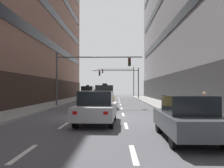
# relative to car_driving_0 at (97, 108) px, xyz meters

# --- Properties ---
(ground_plane) EXTENTS (120.00, 120.00, 0.00)m
(ground_plane) POSITION_rel_car_driving_0_xyz_m (-0.05, 2.35, -0.85)
(ground_plane) COLOR #515156
(sidewalk_left) EXTENTS (2.99, 80.00, 0.14)m
(sidewalk_left) POSITION_rel_car_driving_0_xyz_m (-6.26, 2.35, -0.78)
(sidewalk_left) COLOR gray
(sidewalk_left) RESTS_ON ground
(sidewalk_right) EXTENTS (2.99, 80.00, 0.14)m
(sidewalk_right) POSITION_rel_car_driving_0_xyz_m (6.17, 2.35, -0.78)
(sidewalk_right) COLOR gray
(sidewalk_right) RESTS_ON ground
(lane_stripe_l1_s2) EXTENTS (0.16, 2.00, 0.01)m
(lane_stripe_l1_s2) POSITION_rel_car_driving_0_xyz_m (-1.62, -5.65, -0.85)
(lane_stripe_l1_s2) COLOR silver
(lane_stripe_l1_s2) RESTS_ON ground
(lane_stripe_l1_s3) EXTENTS (0.16, 2.00, 0.01)m
(lane_stripe_l1_s3) POSITION_rel_car_driving_0_xyz_m (-1.62, -0.65, -0.85)
(lane_stripe_l1_s3) COLOR silver
(lane_stripe_l1_s3) RESTS_ON ground
(lane_stripe_l1_s4) EXTENTS (0.16, 2.00, 0.01)m
(lane_stripe_l1_s4) POSITION_rel_car_driving_0_xyz_m (-1.62, 4.35, -0.85)
(lane_stripe_l1_s4) COLOR silver
(lane_stripe_l1_s4) RESTS_ON ground
(lane_stripe_l1_s5) EXTENTS (0.16, 2.00, 0.01)m
(lane_stripe_l1_s5) POSITION_rel_car_driving_0_xyz_m (-1.62, 9.35, -0.85)
(lane_stripe_l1_s5) COLOR silver
(lane_stripe_l1_s5) RESTS_ON ground
(lane_stripe_l1_s6) EXTENTS (0.16, 2.00, 0.01)m
(lane_stripe_l1_s6) POSITION_rel_car_driving_0_xyz_m (-1.62, 14.35, -0.85)
(lane_stripe_l1_s6) COLOR silver
(lane_stripe_l1_s6) RESTS_ON ground
(lane_stripe_l1_s7) EXTENTS (0.16, 2.00, 0.01)m
(lane_stripe_l1_s7) POSITION_rel_car_driving_0_xyz_m (-1.62, 19.35, -0.85)
(lane_stripe_l1_s7) COLOR silver
(lane_stripe_l1_s7) RESTS_ON ground
(lane_stripe_l1_s8) EXTENTS (0.16, 2.00, 0.01)m
(lane_stripe_l1_s8) POSITION_rel_car_driving_0_xyz_m (-1.62, 24.35, -0.85)
(lane_stripe_l1_s8) COLOR silver
(lane_stripe_l1_s8) RESTS_ON ground
(lane_stripe_l1_s9) EXTENTS (0.16, 2.00, 0.01)m
(lane_stripe_l1_s9) POSITION_rel_car_driving_0_xyz_m (-1.62, 29.35, -0.85)
(lane_stripe_l1_s9) COLOR silver
(lane_stripe_l1_s9) RESTS_ON ground
(lane_stripe_l1_s10) EXTENTS (0.16, 2.00, 0.01)m
(lane_stripe_l1_s10) POSITION_rel_car_driving_0_xyz_m (-1.62, 34.35, -0.85)
(lane_stripe_l1_s10) COLOR silver
(lane_stripe_l1_s10) RESTS_ON ground
(lane_stripe_l2_s2) EXTENTS (0.16, 2.00, 0.01)m
(lane_stripe_l2_s2) POSITION_rel_car_driving_0_xyz_m (1.53, -5.65, -0.85)
(lane_stripe_l2_s2) COLOR silver
(lane_stripe_l2_s2) RESTS_ON ground
(lane_stripe_l2_s3) EXTENTS (0.16, 2.00, 0.01)m
(lane_stripe_l2_s3) POSITION_rel_car_driving_0_xyz_m (1.53, -0.65, -0.85)
(lane_stripe_l2_s3) COLOR silver
(lane_stripe_l2_s3) RESTS_ON ground
(lane_stripe_l2_s4) EXTENTS (0.16, 2.00, 0.01)m
(lane_stripe_l2_s4) POSITION_rel_car_driving_0_xyz_m (1.53, 4.35, -0.85)
(lane_stripe_l2_s4) COLOR silver
(lane_stripe_l2_s4) RESTS_ON ground
(lane_stripe_l2_s5) EXTENTS (0.16, 2.00, 0.01)m
(lane_stripe_l2_s5) POSITION_rel_car_driving_0_xyz_m (1.53, 9.35, -0.85)
(lane_stripe_l2_s5) COLOR silver
(lane_stripe_l2_s5) RESTS_ON ground
(lane_stripe_l2_s6) EXTENTS (0.16, 2.00, 0.01)m
(lane_stripe_l2_s6) POSITION_rel_car_driving_0_xyz_m (1.53, 14.35, -0.85)
(lane_stripe_l2_s6) COLOR silver
(lane_stripe_l2_s6) RESTS_ON ground
(lane_stripe_l2_s7) EXTENTS (0.16, 2.00, 0.01)m
(lane_stripe_l2_s7) POSITION_rel_car_driving_0_xyz_m (1.53, 19.35, -0.85)
(lane_stripe_l2_s7) COLOR silver
(lane_stripe_l2_s7) RESTS_ON ground
(lane_stripe_l2_s8) EXTENTS (0.16, 2.00, 0.01)m
(lane_stripe_l2_s8) POSITION_rel_car_driving_0_xyz_m (1.53, 24.35, -0.85)
(lane_stripe_l2_s8) COLOR silver
(lane_stripe_l2_s8) RESTS_ON ground
(lane_stripe_l2_s9) EXTENTS (0.16, 2.00, 0.01)m
(lane_stripe_l2_s9) POSITION_rel_car_driving_0_xyz_m (1.53, 29.35, -0.85)
(lane_stripe_l2_s9) COLOR silver
(lane_stripe_l2_s9) RESTS_ON ground
(lane_stripe_l2_s10) EXTENTS (0.16, 2.00, 0.01)m
(lane_stripe_l2_s10) POSITION_rel_car_driving_0_xyz_m (1.53, 34.35, -0.85)
(lane_stripe_l2_s10) COLOR silver
(lane_stripe_l2_s10) RESTS_ON ground
(car_driving_0) EXTENTS (2.14, 4.70, 1.73)m
(car_driving_0) POSITION_rel_car_driving_0_xyz_m (0.00, 0.00, 0.00)
(car_driving_0) COLOR black
(car_driving_0) RESTS_ON ground
(taxi_driving_1) EXTENTS (1.94, 4.59, 2.40)m
(taxi_driving_1) POSITION_rel_car_driving_0_xyz_m (-3.31, 22.60, 0.25)
(taxi_driving_1) COLOR black
(taxi_driving_1) RESTS_ON ground
(taxi_driving_2) EXTENTS (1.90, 4.50, 2.36)m
(taxi_driving_2) POSITION_rel_car_driving_0_xyz_m (-0.08, 10.11, 0.23)
(taxi_driving_2) COLOR black
(taxi_driving_2) RESTS_ON ground
(taxi_driving_3) EXTENTS (1.92, 4.50, 1.87)m
(taxi_driving_3) POSITION_rel_car_driving_0_xyz_m (-3.06, 28.06, -0.02)
(taxi_driving_3) COLOR black
(taxi_driving_3) RESTS_ON ground
(car_parked_0) EXTENTS (1.86, 4.34, 1.62)m
(car_parked_0) POSITION_rel_car_driving_0_xyz_m (3.62, -3.78, -0.06)
(car_parked_0) COLOR black
(car_parked_0) RESTS_ON ground
(traffic_signal_0) EXTENTS (9.01, 0.35, 5.61)m
(traffic_signal_0) POSITION_rel_car_driving_0_xyz_m (-2.25, 11.59, 3.14)
(traffic_signal_0) COLOR #4C4C51
(traffic_signal_0) RESTS_ON sidewalk_left
(traffic_signal_1) EXTENTS (8.42, 0.35, 5.51)m
(traffic_signal_1) POSITION_rel_car_driving_0_xyz_m (2.36, 29.66, 3.11)
(traffic_signal_1) COLOR #4C4C51
(traffic_signal_1) RESTS_ON sidewalk_right
(traffic_signal_2) EXTENTS (8.55, 0.34, 6.79)m
(traffic_signal_2) POSITION_rel_car_driving_0_xyz_m (2.59, 40.91, 3.91)
(traffic_signal_2) COLOR #4C4C51
(traffic_signal_2) RESTS_ON sidewalk_right
(pedestrian_0) EXTENTS (0.40, 0.41, 1.53)m
(pedestrian_0) POSITION_rel_car_driving_0_xyz_m (6.25, 1.43, 0.17)
(pedestrian_0) COLOR #383D59
(pedestrian_0) RESTS_ON sidewalk_right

